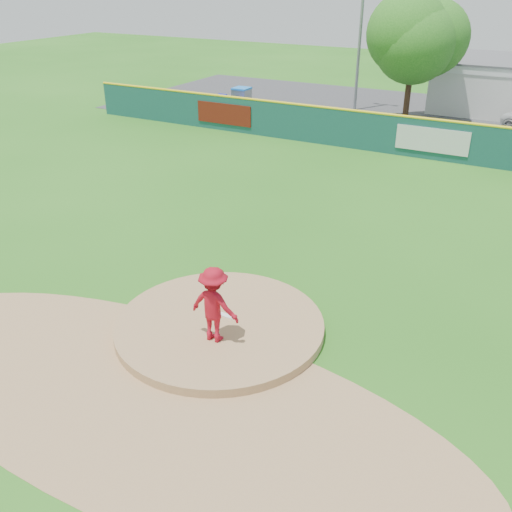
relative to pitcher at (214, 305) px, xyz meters
The scene contains 11 objects.
ground 1.46m from the pitcher, 114.06° to the left, with size 120.00×120.00×0.00m, color #286B19.
pitchers_mound 1.46m from the pitcher, 114.06° to the left, with size 5.50×5.50×0.50m, color #9E774C.
pitching_rubber 1.43m from the pitcher, 107.38° to the left, with size 0.60×0.15×0.04m, color white.
infield_dirt_arc 2.63m from the pitcher, 97.80° to the right, with size 15.40×15.40×0.01m, color #9E774C.
parking_lot 27.73m from the pitcher, 90.65° to the left, with size 44.00×16.00×0.02m, color #38383A.
pitcher is the anchor object (origin of this frame).
fence_banners 19.32m from the pitcher, 105.36° to the left, with size 15.68×0.04×1.20m.
playground_slide 26.49m from the pitcher, 118.60° to the left, with size 1.05×2.96×1.63m.
outfield_fence 18.71m from the pitcher, 90.96° to the left, with size 40.00×0.14×2.07m.
deciduous_tree 26.02m from the pitcher, 95.15° to the left, with size 5.60×5.60×7.36m.
light_pole_left 28.82m from the pitcher, 102.84° to the left, with size 1.75×0.25×11.00m.
Camera 1 is at (6.89, -10.62, 8.52)m, focal length 40.00 mm.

